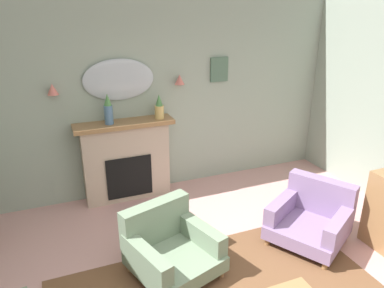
# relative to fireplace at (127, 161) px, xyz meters

# --- Properties ---
(wall_back) EXTENTS (6.86, 0.10, 2.92)m
(wall_back) POSITION_rel_fireplace_xyz_m (0.37, 0.22, 0.89)
(wall_back) COLOR #93A393
(wall_back) RESTS_ON ground
(fireplace) EXTENTS (1.36, 0.36, 1.16)m
(fireplace) POSITION_rel_fireplace_xyz_m (0.00, 0.00, 0.00)
(fireplace) COLOR tan
(fireplace) RESTS_ON ground
(mantel_vase_right) EXTENTS (0.12, 0.12, 0.42)m
(mantel_vase_right) POSITION_rel_fireplace_xyz_m (-0.20, -0.03, 0.78)
(mantel_vase_right) COLOR #4C7093
(mantel_vase_right) RESTS_ON fireplace
(mantel_vase_centre) EXTENTS (0.13, 0.13, 0.34)m
(mantel_vase_centre) POSITION_rel_fireplace_xyz_m (0.50, -0.03, 0.74)
(mantel_vase_centre) COLOR tan
(mantel_vase_centre) RESTS_ON fireplace
(wall_mirror) EXTENTS (0.96, 0.06, 0.56)m
(wall_mirror) POSITION_rel_fireplace_xyz_m (-0.00, 0.14, 1.14)
(wall_mirror) COLOR #B2BCC6
(wall_sconce_left) EXTENTS (0.14, 0.14, 0.14)m
(wall_sconce_left) POSITION_rel_fireplace_xyz_m (-0.85, 0.09, 1.09)
(wall_sconce_left) COLOR #D17066
(wall_sconce_right) EXTENTS (0.14, 0.14, 0.14)m
(wall_sconce_right) POSITION_rel_fireplace_xyz_m (0.85, 0.09, 1.09)
(wall_sconce_right) COLOR #D17066
(framed_picture) EXTENTS (0.28, 0.03, 0.36)m
(framed_picture) POSITION_rel_fireplace_xyz_m (1.50, 0.15, 1.18)
(framed_picture) COLOR #4C6B56
(armchair_by_coffee_table) EXTENTS (1.01, 1.02, 0.71)m
(armchair_by_coffee_table) POSITION_rel_fireplace_xyz_m (0.05, -1.73, -0.27)
(armchair_by_coffee_table) COLOR gray
(armchair_by_coffee_table) RESTS_ON ground
(armchair_in_corner) EXTENTS (1.11, 1.10, 0.71)m
(armchair_in_corner) POSITION_rel_fireplace_xyz_m (1.80, -1.83, -0.27)
(armchair_in_corner) COLOR gray
(armchair_in_corner) RESTS_ON ground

